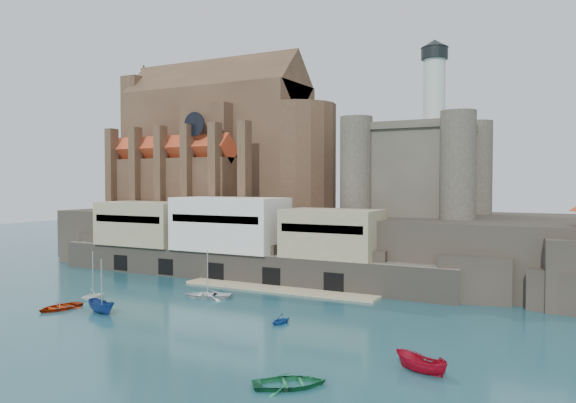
% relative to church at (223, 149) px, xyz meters
% --- Properties ---
extents(ground, '(300.00, 300.00, 0.00)m').
position_rel_church_xyz_m(ground, '(24.13, -41.85, -22.13)').
color(ground, '#17434D').
rests_on(ground, ground).
extents(promontory, '(100.00, 36.00, 10.00)m').
position_rel_church_xyz_m(promontory, '(23.94, -2.48, -17.20)').
color(promontory, black).
rests_on(promontory, ground).
extents(quay, '(70.00, 12.00, 13.05)m').
position_rel_church_xyz_m(quay, '(13.94, -18.78, -16.06)').
color(quay, '#6C6456').
rests_on(quay, ground).
extents(church, '(47.00, 25.93, 30.51)m').
position_rel_church_xyz_m(church, '(0.00, 0.00, 0.00)').
color(church, '#493322').
rests_on(church, promontory).
extents(castle_keep, '(21.20, 21.20, 29.30)m').
position_rel_church_xyz_m(castle_keep, '(40.21, -0.78, -3.81)').
color(castle_keep, '#474338').
rests_on(castle_keep, promontory).
extents(boat_0, '(4.10, 1.62, 5.58)m').
position_rel_church_xyz_m(boat_0, '(8.46, -46.94, -22.13)').
color(boat_0, '#AF2503').
rests_on(boat_0, ground).
extents(boat_2, '(2.42, 2.38, 5.04)m').
position_rel_church_xyz_m(boat_2, '(14.40, -45.85, -22.13)').
color(boat_2, navy).
rests_on(boat_2, ground).
extents(boat_3, '(3.46, 3.96, 5.73)m').
position_rel_church_xyz_m(boat_3, '(45.38, -56.54, -22.13)').
color(boat_3, '#1C7244').
rests_on(boat_3, ground).
extents(boat_4, '(3.21, 2.21, 3.46)m').
position_rel_church_xyz_m(boat_4, '(7.60, -40.90, -22.13)').
color(boat_4, white).
rests_on(boat_4, ground).
extents(boat_5, '(2.28, 2.25, 4.74)m').
position_rel_church_xyz_m(boat_5, '(53.27, -48.62, -22.13)').
color(boat_5, '#9E091D').
rests_on(boat_5, ground).
extents(boat_6, '(2.95, 4.79, 6.47)m').
position_rel_church_xyz_m(boat_6, '(20.32, -32.85, -22.13)').
color(boat_6, white).
rests_on(boat_6, ground).
extents(boat_7, '(2.68, 1.97, 2.79)m').
position_rel_church_xyz_m(boat_7, '(35.63, -40.34, -22.13)').
color(boat_7, '#184B9E').
rests_on(boat_7, ground).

